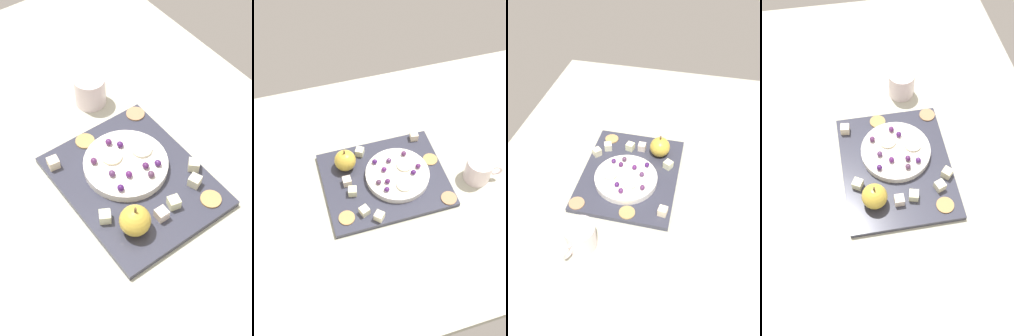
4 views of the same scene
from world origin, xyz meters
TOP-DOWN VIEW (x-y plane):
  - table at (0.00, 0.00)cm, footprint 143.65×92.69cm
  - platter at (3.77, 1.27)cm, footprint 35.91×28.97cm
  - serving_dish at (0.25, 1.79)cm, footprint 18.83×18.83cm
  - apple_whole at (13.79, -6.05)cm, footprint 6.43×6.43cm
  - apple_stem at (13.79, -6.05)cm, footprint 0.50×0.50cm
  - cheese_cube_0 at (8.47, -9.68)cm, footprint 3.25×3.25cm
  - cheese_cube_1 at (-9.74, -10.96)cm, footprint 2.70×2.70cm
  - cheese_cube_2 at (12.55, 11.01)cm, footprint 3.07×3.07cm
  - cheese_cube_3 at (14.14, 3.85)cm, footprint 2.88×2.88cm
  - cheese_cube_4 at (9.13, 13.76)cm, footprint 3.37×3.37cm
  - cheese_cube_5 at (14.83, -0.30)cm, footprint 2.41×2.41cm
  - cracker_0 at (-11.65, -1.38)cm, footprint 4.49×4.49cm
  - cracker_1 at (17.65, 11.20)cm, footprint 4.49×4.49cm
  - cracker_2 at (-11.68, 13.28)cm, footprint 4.49×4.49cm
  - grape_0 at (3.60, 0.31)cm, footprint 1.61×1.45cm
  - grape_1 at (-3.86, -4.03)cm, footprint 1.61×1.45cm
  - grape_2 at (3.85, 4.33)cm, footprint 1.61×1.45cm
  - grape_3 at (-4.31, 3.39)cm, footprint 1.61×1.45cm
  - grape_4 at (5.44, -3.51)cm, footprint 1.61×1.45cm
  - grape_5 at (1.25, -2.78)cm, footprint 1.61×1.45cm
  - grape_6 at (6.37, 3.86)cm, footprint 1.61×1.45cm
  - grape_7 at (-6.39, 1.68)cm, footprint 1.61×1.45cm
  - grape_8 at (4.87, 6.89)cm, footprint 1.61×1.45cm
  - apple_slice_0 at (-0.50, 6.61)cm, footprint 4.59×4.59cm
  - apple_slice_1 at (-2.75, -0.40)cm, footprint 4.59×4.59cm
  - cup at (-23.17, 7.81)cm, footprint 10.68×7.75cm

SIDE VIEW (x-z plane):
  - table at x=0.00cm, z-range 0.00..3.29cm
  - platter at x=3.77cm, z-range 3.29..4.80cm
  - cracker_0 at x=-11.65cm, z-range 4.80..5.20cm
  - cracker_1 at x=17.65cm, z-range 4.80..5.20cm
  - cracker_2 at x=-11.68cm, z-range 4.80..5.20cm
  - serving_dish at x=0.25cm, z-range 4.80..6.74cm
  - cheese_cube_0 at x=8.47cm, z-range 4.80..7.18cm
  - cheese_cube_1 at x=-9.74cm, z-range 4.80..7.18cm
  - cheese_cube_2 at x=12.55cm, z-range 4.80..7.18cm
  - cheese_cube_3 at x=14.14cm, z-range 4.80..7.18cm
  - cheese_cube_4 at x=9.13cm, z-range 4.80..7.18cm
  - cheese_cube_5 at x=14.83cm, z-range 4.80..7.18cm
  - apple_slice_0 at x=-0.50cm, z-range 6.74..7.34cm
  - apple_slice_1 at x=-2.75cm, z-range 6.74..7.34cm
  - cup at x=-23.17cm, z-range 3.29..10.98cm
  - grape_8 at x=4.87cm, z-range 6.74..8.11cm
  - grape_3 at x=-4.31cm, z-range 6.74..8.12cm
  - grape_5 at x=1.25cm, z-range 6.74..8.13cm
  - grape_6 at x=6.37cm, z-range 6.74..8.14cm
  - grape_2 at x=3.85cm, z-range 6.74..8.17cm
  - grape_0 at x=3.60cm, z-range 6.74..8.19cm
  - grape_7 at x=-6.39cm, z-range 6.74..8.22cm
  - grape_1 at x=-3.86cm, z-range 6.74..8.24cm
  - grape_4 at x=5.44cm, z-range 6.74..8.25cm
  - apple_whole at x=13.79cm, z-range 4.80..11.23cm
  - apple_stem at x=13.79cm, z-range 11.23..12.43cm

